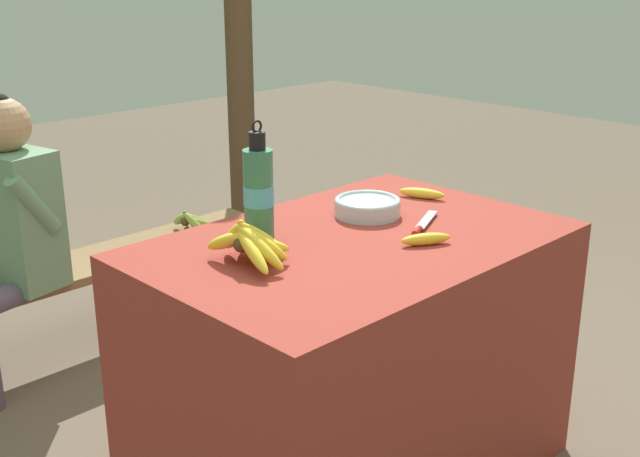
{
  "coord_description": "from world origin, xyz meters",
  "views": [
    {
      "loc": [
        -1.59,
        -1.47,
        1.57
      ],
      "look_at": [
        -0.09,
        0.05,
        0.84
      ],
      "focal_mm": 45.0,
      "sensor_mm": 36.0,
      "label": 1
    }
  ],
  "objects_px": {
    "loose_banana_side": "(422,193)",
    "knife": "(422,226)",
    "wooden_bench": "(95,272)",
    "loose_banana_front": "(426,239)",
    "banana_bunch_green": "(190,220)",
    "support_post_far": "(238,5)",
    "serving_bowl": "(367,206)",
    "banana_bunch_ripe": "(250,241)",
    "seated_vendor": "(6,225)",
    "water_bottle": "(259,193)"
  },
  "relations": [
    {
      "from": "water_bottle",
      "to": "banana_bunch_ripe",
      "type": "bearing_deg",
      "value": -137.33
    },
    {
      "from": "loose_banana_side",
      "to": "wooden_bench",
      "type": "xyz_separation_m",
      "value": [
        -0.56,
        1.24,
        -0.48
      ]
    },
    {
      "from": "loose_banana_side",
      "to": "water_bottle",
      "type": "bearing_deg",
      "value": 174.11
    },
    {
      "from": "banana_bunch_green",
      "to": "support_post_far",
      "type": "distance_m",
      "value": 1.16
    },
    {
      "from": "serving_bowl",
      "to": "water_bottle",
      "type": "distance_m",
      "value": 0.41
    },
    {
      "from": "banana_bunch_ripe",
      "to": "loose_banana_front",
      "type": "relative_size",
      "value": 1.85
    },
    {
      "from": "banana_bunch_ripe",
      "to": "loose_banana_side",
      "type": "height_order",
      "value": "banana_bunch_ripe"
    },
    {
      "from": "loose_banana_side",
      "to": "seated_vendor",
      "type": "xyz_separation_m",
      "value": [
        -0.92,
        1.2,
        -0.18
      ]
    },
    {
      "from": "water_bottle",
      "to": "support_post_far",
      "type": "bearing_deg",
      "value": 52.37
    },
    {
      "from": "loose_banana_side",
      "to": "seated_vendor",
      "type": "height_order",
      "value": "seated_vendor"
    },
    {
      "from": "banana_bunch_ripe",
      "to": "knife",
      "type": "xyz_separation_m",
      "value": [
        0.54,
        -0.14,
        -0.05
      ]
    },
    {
      "from": "wooden_bench",
      "to": "loose_banana_front",
      "type": "bearing_deg",
      "value": -82.24
    },
    {
      "from": "serving_bowl",
      "to": "loose_banana_front",
      "type": "height_order",
      "value": "serving_bowl"
    },
    {
      "from": "knife",
      "to": "wooden_bench",
      "type": "height_order",
      "value": "knife"
    },
    {
      "from": "banana_bunch_ripe",
      "to": "banana_bunch_green",
      "type": "bearing_deg",
      "value": 61.06
    },
    {
      "from": "serving_bowl",
      "to": "loose_banana_side",
      "type": "bearing_deg",
      "value": -0.5
    },
    {
      "from": "seated_vendor",
      "to": "support_post_far",
      "type": "xyz_separation_m",
      "value": [
        1.48,
        0.44,
        0.7
      ]
    },
    {
      "from": "serving_bowl",
      "to": "support_post_far",
      "type": "height_order",
      "value": "support_post_far"
    },
    {
      "from": "banana_bunch_ripe",
      "to": "loose_banana_front",
      "type": "xyz_separation_m",
      "value": [
        0.44,
        -0.23,
        -0.05
      ]
    },
    {
      "from": "water_bottle",
      "to": "loose_banana_side",
      "type": "height_order",
      "value": "water_bottle"
    },
    {
      "from": "water_bottle",
      "to": "wooden_bench",
      "type": "bearing_deg",
      "value": 85.47
    },
    {
      "from": "serving_bowl",
      "to": "water_bottle",
      "type": "bearing_deg",
      "value": 170.43
    },
    {
      "from": "wooden_bench",
      "to": "support_post_far",
      "type": "distance_m",
      "value": 1.56
    },
    {
      "from": "loose_banana_front",
      "to": "banana_bunch_green",
      "type": "bearing_deg",
      "value": 79.69
    },
    {
      "from": "serving_bowl",
      "to": "wooden_bench",
      "type": "xyz_separation_m",
      "value": [
        -0.29,
        1.24,
        -0.5
      ]
    },
    {
      "from": "loose_banana_front",
      "to": "support_post_far",
      "type": "relative_size",
      "value": 0.05
    },
    {
      "from": "knife",
      "to": "seated_vendor",
      "type": "bearing_deg",
      "value": 90.61
    },
    {
      "from": "loose_banana_side",
      "to": "knife",
      "type": "xyz_separation_m",
      "value": [
        -0.25,
        -0.2,
        -0.01
      ]
    },
    {
      "from": "loose_banana_front",
      "to": "banana_bunch_green",
      "type": "relative_size",
      "value": 0.69
    },
    {
      "from": "loose_banana_front",
      "to": "loose_banana_side",
      "type": "relative_size",
      "value": 0.91
    },
    {
      "from": "loose_banana_side",
      "to": "banana_bunch_ripe",
      "type": "bearing_deg",
      "value": -175.56
    },
    {
      "from": "wooden_bench",
      "to": "banana_bunch_green",
      "type": "xyz_separation_m",
      "value": [
        0.49,
        0.0,
        0.11
      ]
    },
    {
      "from": "loose_banana_front",
      "to": "banana_bunch_green",
      "type": "distance_m",
      "value": 1.61
    },
    {
      "from": "seated_vendor",
      "to": "banana_bunch_green",
      "type": "bearing_deg",
      "value": 171.24
    },
    {
      "from": "serving_bowl",
      "to": "knife",
      "type": "relative_size",
      "value": 0.93
    },
    {
      "from": "wooden_bench",
      "to": "seated_vendor",
      "type": "relative_size",
      "value": 1.51
    },
    {
      "from": "serving_bowl",
      "to": "seated_vendor",
      "type": "xyz_separation_m",
      "value": [
        -0.65,
        1.2,
        -0.2
      ]
    },
    {
      "from": "banana_bunch_ripe",
      "to": "banana_bunch_green",
      "type": "xyz_separation_m",
      "value": [
        0.72,
        1.3,
        -0.42
      ]
    },
    {
      "from": "seated_vendor",
      "to": "banana_bunch_ripe",
      "type": "bearing_deg",
      "value": 83.87
    },
    {
      "from": "serving_bowl",
      "to": "loose_banana_side",
      "type": "relative_size",
      "value": 1.3
    },
    {
      "from": "support_post_far",
      "to": "loose_banana_side",
      "type": "bearing_deg",
      "value": -108.9
    },
    {
      "from": "banana_bunch_ripe",
      "to": "seated_vendor",
      "type": "distance_m",
      "value": 1.29
    },
    {
      "from": "serving_bowl",
      "to": "loose_banana_front",
      "type": "relative_size",
      "value": 1.43
    },
    {
      "from": "serving_bowl",
      "to": "banana_bunch_green",
      "type": "bearing_deg",
      "value": 81.01
    },
    {
      "from": "banana_bunch_ripe",
      "to": "water_bottle",
      "type": "bearing_deg",
      "value": 42.67
    },
    {
      "from": "loose_banana_front",
      "to": "knife",
      "type": "height_order",
      "value": "loose_banana_front"
    },
    {
      "from": "water_bottle",
      "to": "support_post_far",
      "type": "relative_size",
      "value": 0.13
    },
    {
      "from": "seated_vendor",
      "to": "support_post_far",
      "type": "distance_m",
      "value": 1.69
    },
    {
      "from": "serving_bowl",
      "to": "knife",
      "type": "distance_m",
      "value": 0.2
    },
    {
      "from": "banana_bunch_ripe",
      "to": "support_post_far",
      "type": "height_order",
      "value": "support_post_far"
    }
  ]
}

